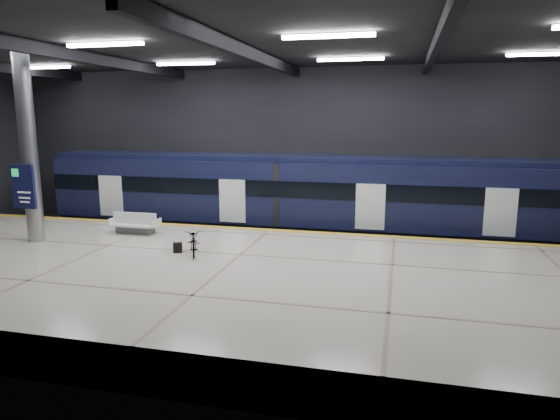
% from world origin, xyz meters
% --- Properties ---
extents(ground, '(30.00, 30.00, 0.00)m').
position_xyz_m(ground, '(0.00, 0.00, 0.00)').
color(ground, black).
rests_on(ground, ground).
extents(room_shell, '(30.10, 16.10, 8.05)m').
position_xyz_m(room_shell, '(-0.00, 0.00, 5.72)').
color(room_shell, black).
rests_on(room_shell, ground).
extents(platform, '(30.00, 11.00, 1.10)m').
position_xyz_m(platform, '(0.00, -2.50, 0.55)').
color(platform, beige).
rests_on(platform, ground).
extents(safety_strip, '(30.00, 0.40, 0.01)m').
position_xyz_m(safety_strip, '(0.00, 2.75, 1.11)').
color(safety_strip, gold).
rests_on(safety_strip, platform).
extents(rails, '(30.00, 1.52, 0.16)m').
position_xyz_m(rails, '(0.00, 5.50, 0.08)').
color(rails, gray).
rests_on(rails, ground).
extents(train, '(29.40, 2.84, 3.79)m').
position_xyz_m(train, '(2.76, 5.50, 2.06)').
color(train, black).
rests_on(train, ground).
extents(bench, '(1.91, 0.79, 0.84)m').
position_xyz_m(bench, '(-5.01, 0.92, 1.40)').
color(bench, '#595B60').
rests_on(bench, platform).
extents(bicycle, '(1.23, 1.79, 0.89)m').
position_xyz_m(bicycle, '(-1.55, -1.28, 1.55)').
color(bicycle, '#99999E').
rests_on(bicycle, platform).
extents(pannier_bag, '(0.35, 0.28, 0.35)m').
position_xyz_m(pannier_bag, '(-2.15, -1.28, 1.28)').
color(pannier_bag, black).
rests_on(pannier_bag, platform).
extents(info_column, '(0.90, 0.78, 6.90)m').
position_xyz_m(info_column, '(-8.00, -1.03, 4.46)').
color(info_column, '#9EA0A5').
rests_on(info_column, platform).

